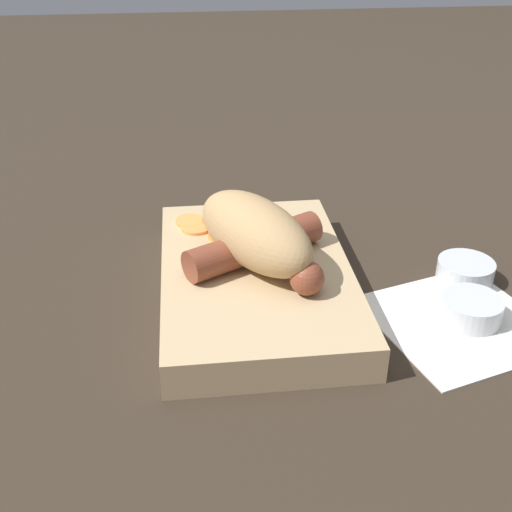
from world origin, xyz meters
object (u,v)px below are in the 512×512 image
Objects in this scene: condiment_cup_far at (466,274)px; food_tray at (256,281)px; sausage at (260,245)px; bread_roll at (258,232)px; condiment_cup_near at (470,311)px.

food_tray is at bearing -90.51° from condiment_cup_far.
sausage is at bearing 155.80° from food_tray.
bread_roll reaches higher than condiment_cup_far.
bread_roll is 0.19m from condiment_cup_near.
food_tray is 4.94× the size of condiment_cup_near.
sausage is 0.19m from condiment_cup_near.
bread_roll is at bearing -44.09° from sausage.
bread_roll reaches higher than food_tray.
condiment_cup_far is at bearing 86.27° from sausage.
sausage is 0.19m from condiment_cup_far.
food_tray is at bearing -24.20° from sausage.
condiment_cup_near is (0.07, 0.17, -0.05)m from bread_roll.
food_tray is 4.94× the size of condiment_cup_far.
condiment_cup_far is (0.01, 0.19, -0.05)m from bread_roll.
condiment_cup_near is 0.06m from condiment_cup_far.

